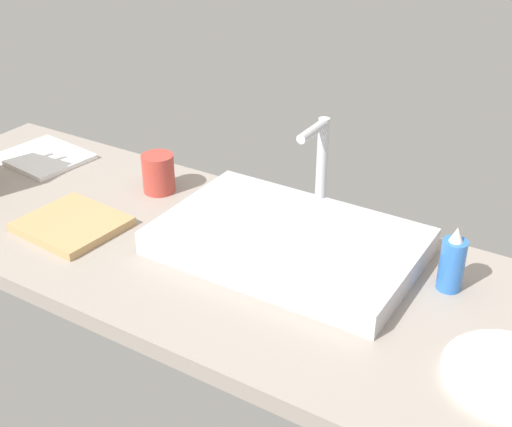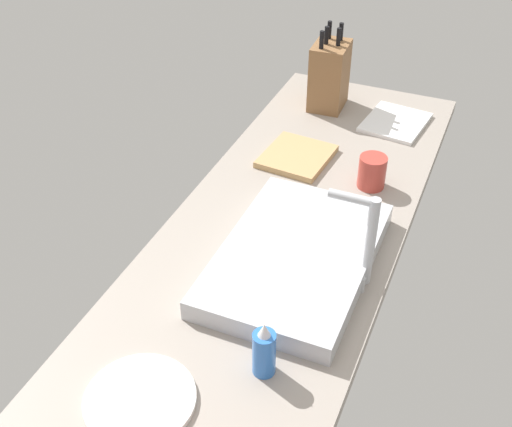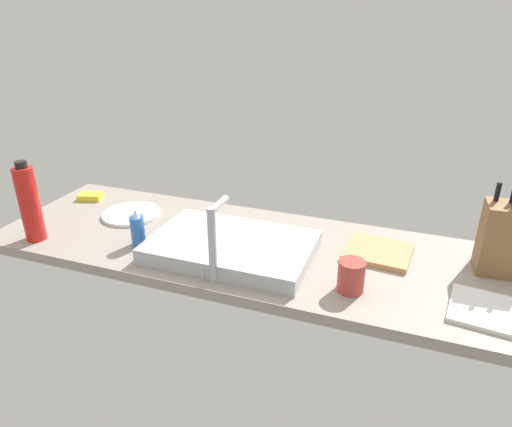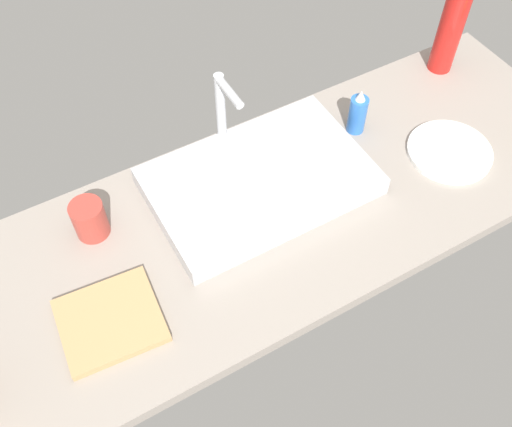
% 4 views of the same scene
% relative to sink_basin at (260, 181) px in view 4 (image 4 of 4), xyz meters
% --- Properties ---
extents(countertop_slab, '(1.83, 0.57, 0.04)m').
position_rel_sink_basin_xyz_m(countertop_slab, '(-0.07, -0.07, -0.04)').
color(countertop_slab, gray).
rests_on(countertop_slab, ground).
extents(sink_basin, '(0.51, 0.33, 0.05)m').
position_rel_sink_basin_xyz_m(sink_basin, '(0.00, 0.00, 0.00)').
color(sink_basin, '#B7BABF').
rests_on(sink_basin, countertop_slab).
extents(faucet, '(0.06, 0.11, 0.23)m').
position_rel_sink_basin_xyz_m(faucet, '(-0.01, 0.15, 0.11)').
color(faucet, '#B7BABF').
rests_on(faucet, countertop_slab).
extents(cutting_board, '(0.21, 0.20, 0.02)m').
position_rel_sink_basin_xyz_m(cutting_board, '(-0.44, -0.16, -0.02)').
color(cutting_board, tan).
rests_on(cutting_board, countertop_slab).
extents(soap_bottle, '(0.05, 0.05, 0.13)m').
position_rel_sink_basin_xyz_m(soap_bottle, '(0.31, 0.05, 0.03)').
color(soap_bottle, blue).
rests_on(soap_bottle, countertop_slab).
extents(water_bottle, '(0.07, 0.07, 0.28)m').
position_rel_sink_basin_xyz_m(water_bottle, '(0.66, 0.13, 0.11)').
color(water_bottle, red).
rests_on(water_bottle, countertop_slab).
extents(dinner_plate, '(0.21, 0.21, 0.01)m').
position_rel_sink_basin_xyz_m(dinner_plate, '(0.47, -0.14, -0.02)').
color(dinner_plate, white).
rests_on(dinner_plate, countertop_slab).
extents(coffee_mug, '(0.08, 0.08, 0.09)m').
position_rel_sink_basin_xyz_m(coffee_mug, '(-0.39, 0.08, 0.02)').
color(coffee_mug, '#B23D33').
rests_on(coffee_mug, countertop_slab).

